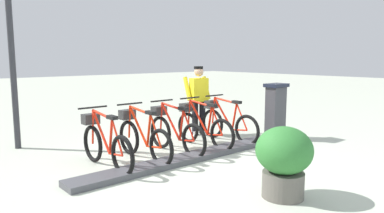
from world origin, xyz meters
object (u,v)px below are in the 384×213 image
bike_docked_4 (104,143)px  worker_near_rack (199,98)px  bike_docked_0 (227,122)px  bike_docked_3 (142,137)px  lamp_post (9,7)px  payment_kiosk (275,110)px  planter_bush (284,158)px  bike_docked_2 (174,131)px  bike_docked_1 (202,126)px

bike_docked_4 → worker_near_rack: worker_near_rack is taller
bike_docked_0 → bike_docked_3: (0.00, 2.26, 0.00)m
lamp_post → bike_docked_4: bearing=-162.5°
payment_kiosk → worker_near_rack: (1.48, 1.06, 0.24)m
planter_bush → bike_docked_2: bearing=-6.3°
payment_kiosk → bike_docked_2: payment_kiosk is taller
bike_docked_0 → lamp_post: (2.38, 3.76, 2.43)m
bike_docked_1 → worker_near_rack: 1.25m
lamp_post → payment_kiosk: bearing=-121.7°
bike_docked_3 → worker_near_rack: (0.90, -2.22, 0.48)m
payment_kiosk → lamp_post: lamp_post is taller
bike_docked_4 → worker_near_rack: (0.90, -2.97, 0.48)m
bike_docked_1 → planter_bush: (-2.77, 1.06, 0.11)m
bike_docked_0 → bike_docked_3: bearing=90.0°
bike_docked_0 → planter_bush: (-2.77, 1.81, 0.11)m
bike_docked_4 → bike_docked_0: bearing=-90.0°
bike_docked_3 → worker_near_rack: bearing=-67.8°
worker_near_rack → lamp_post: lamp_post is taller
bike_docked_4 → worker_near_rack: bearing=-73.1°
planter_bush → payment_kiosk: bearing=-52.3°
bike_docked_1 → bike_docked_3: size_ratio=1.00×
bike_docked_0 → worker_near_rack: 1.02m
bike_docked_1 → bike_docked_4: (0.00, 2.26, 0.00)m
bike_docked_1 → lamp_post: size_ratio=0.39×
bike_docked_1 → bike_docked_3: same height
worker_near_rack → planter_bush: 4.10m
payment_kiosk → worker_near_rack: 1.84m
bike_docked_3 → planter_bush: (-2.77, -0.44, 0.11)m
bike_docked_0 → lamp_post: bearing=57.6°
bike_docked_3 → bike_docked_4: bearing=90.0°
worker_near_rack → planter_bush: size_ratio=1.71×
lamp_post → bike_docked_2: bearing=-136.6°
bike_docked_2 → lamp_post: size_ratio=0.39×
bike_docked_3 → bike_docked_4: size_ratio=1.00×
bike_docked_2 → worker_near_rack: (0.90, -1.47, 0.48)m
payment_kiosk → bike_docked_1: (0.57, 1.78, -0.24)m
bike_docked_1 → bike_docked_3: 1.50m
bike_docked_0 → bike_docked_2: bearing=90.0°
payment_kiosk → bike_docked_4: (0.57, 4.04, -0.24)m
bike_docked_0 → worker_near_rack: (0.90, 0.03, 0.48)m
bike_docked_0 → bike_docked_3: 2.26m
bike_docked_0 → bike_docked_3: same height
bike_docked_0 → bike_docked_1: same height
bike_docked_4 → bike_docked_3: bearing=-90.0°
payment_kiosk → planter_bush: (-2.20, 2.84, -0.12)m
bike_docked_2 → planter_bush: 2.79m
bike_docked_1 → payment_kiosk: bearing=-107.8°
bike_docked_3 → lamp_post: lamp_post is taller
bike_docked_2 → planter_bush: (-2.77, 0.31, 0.11)m
bike_docked_0 → worker_near_rack: size_ratio=1.04×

